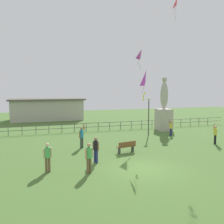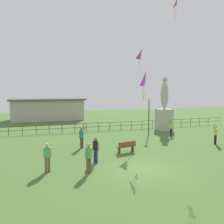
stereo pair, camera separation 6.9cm
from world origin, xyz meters
The scene contains 15 objects.
ground_plane centered at (0.00, 0.00, 0.00)m, with size 80.00×80.00×0.00m, color #476B2D.
statue_monument centered at (8.22, 11.97, 2.04)m, with size 1.56×1.56×6.09m.
lamppost centered at (5.15, 9.64, 2.90)m, with size 0.36×0.36×3.92m.
park_bench centered at (0.54, 3.99, 0.46)m, with size 1.55×0.71×0.85m.
person_0 centered at (-2.40, 6.44, 1.01)m, with size 0.53×0.36×2.00m.
person_1 centered at (7.24, 8.79, 0.88)m, with size 0.48×0.28×1.75m.
person_2 centered at (-3.19, 0.31, 1.00)m, with size 0.49×0.32×1.75m.
person_3 centered at (8.86, 4.23, 0.94)m, with size 0.50×0.30×1.87m.
person_4 centered at (-2.32, 2.12, 0.97)m, with size 0.34×0.43×1.68m.
person_5 centered at (-5.42, 1.21, 0.98)m, with size 0.51×0.32×1.71m.
kite_1 centered at (7.07, 7.87, 12.77)m, with size 0.56×0.94×2.17m.
kite_2 centered at (4.49, 10.02, 8.15)m, with size 0.98×1.02×2.02m.
kite_4 centered at (1.98, 3.71, 5.53)m, with size 0.58×1.09×2.25m.
waterfront_railing centered at (-0.35, 14.00, 0.62)m, with size 36.01×0.06×0.95m.
pavilion_building centered at (-3.86, 26.00, 1.65)m, with size 10.95×5.32×3.25m.
Camera 1 is at (-6.29, -13.47, 4.87)m, focal length 40.51 mm.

